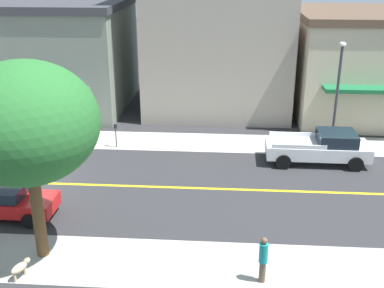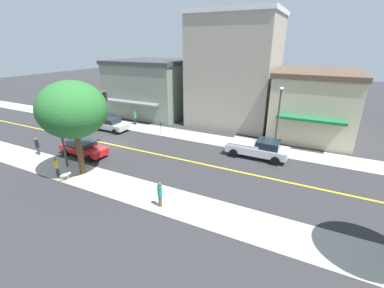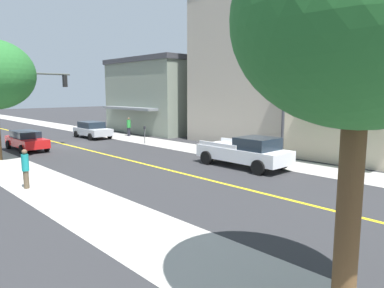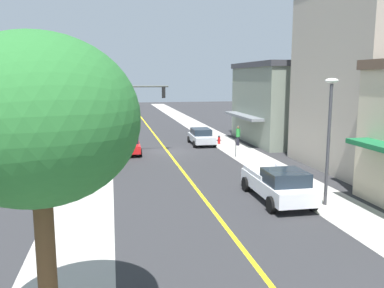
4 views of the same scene
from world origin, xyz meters
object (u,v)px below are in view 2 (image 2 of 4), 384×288
Objects in this scene: fire_hydrant at (120,123)px; traffic_light_mast at (78,115)px; street_tree_left_near at (72,110)px; white_pickup_truck at (259,148)px; street_lamp at (279,113)px; pedestrian_yellow_shirt at (57,167)px; red_sedan_right_curb at (83,148)px; small_dog at (65,175)px; pedestrian_black_shirt at (37,146)px; pedestrian_green_shirt at (135,117)px; pedestrian_teal_shirt at (160,194)px; silver_sedan_left_curb at (110,124)px; parking_meter at (161,127)px.

fire_hydrant is 10.58m from traffic_light_mast.
white_pickup_truck is (-9.61, 12.07, -4.39)m from street_tree_left_near.
pedestrian_yellow_shirt is at bearing -48.06° from street_lamp.
white_pickup_truck is (-6.93, 14.93, 0.15)m from red_sedan_right_curb.
small_dog is (3.61, 1.99, -3.66)m from traffic_light_mast.
white_pickup_truck reaches higher than pedestrian_black_shirt.
traffic_light_mast is at bearing -72.86° from pedestrian_green_shirt.
traffic_light_mast is 3.36× the size of pedestrian_teal_shirt.
red_sedan_right_curb is 4.35m from pedestrian_black_shirt.
small_dog is (0.37, -8.47, -0.53)m from pedestrian_teal_shirt.
silver_sedan_left_curb is 5.25× the size of small_dog.
pedestrian_green_shirt is (-1.19, -17.90, -2.94)m from street_lamp.
white_pickup_truck is at bearing -8.97° from pedestrian_black_shirt.
silver_sedan_left_curb is at bearing 155.53° from pedestrian_yellow_shirt.
white_pickup_truck is 3.14× the size of pedestrian_teal_shirt.
fire_hydrant is 0.97× the size of small_dog.
pedestrian_teal_shirt reaches higher than silver_sedan_left_curb.
pedestrian_yellow_shirt is (3.46, 0.92, -3.23)m from traffic_light_mast.
white_pickup_truck is 17.26m from pedestrian_yellow_shirt.
parking_meter is (0.34, 6.38, 0.55)m from fire_hydrant.
pedestrian_black_shirt is (8.77, -0.87, 0.10)m from silver_sedan_left_curb.
traffic_light_mast is 8.92m from silver_sedan_left_curb.
traffic_light_mast is at bearing -30.78° from pedestrian_teal_shirt.
traffic_light_mast is at bearing -134.11° from street_tree_left_near.
pedestrian_green_shirt is at bearing 46.62° from pedestrian_black_shirt.
white_pickup_truck is at bearing -7.20° from pedestrian_green_shirt.
small_dog is (0.15, 1.07, -0.44)m from pedestrian_yellow_shirt.
street_lamp is 3.78m from white_pickup_truck.
red_sedan_right_curb is at bearing -64.97° from silver_sedan_left_curb.
street_lamp is at bearing -58.23° from traffic_light_mast.
parking_meter is 14.39m from pedestrian_teal_shirt.
traffic_light_mast is 3.56× the size of pedestrian_black_shirt.
traffic_light_mast is 7.04× the size of small_dog.
street_tree_left_near is 5.08m from small_dog.
red_sedan_right_curb is at bearing -154.49° from white_pickup_truck.
pedestrian_green_shirt is at bearing -159.58° from street_tree_left_near.
parking_meter is 6.48m from silver_sedan_left_curb.
silver_sedan_left_curb is (-6.92, -3.06, 0.04)m from red_sedan_right_curb.
pedestrian_yellow_shirt is at bearing -140.25° from white_pickup_truck.
parking_meter is at bearing 20.84° from pedestrian_black_shirt.
traffic_light_mast is at bearing -17.52° from pedestrian_black_shirt.
fire_hydrant is 18.87m from pedestrian_teal_shirt.
street_tree_left_near is 12.15m from silver_sedan_left_curb.
white_pickup_truck reaches higher than parking_meter.
pedestrian_black_shirt is at bearing -154.43° from white_pickup_truck.
street_lamp is at bearing 90.97° from fire_hydrant.
white_pickup_truck is at bearing 1.17° from silver_sedan_left_curb.
pedestrian_green_shirt is (-13.93, -13.01, -0.00)m from pedestrian_teal_shirt.
pedestrian_teal_shirt is at bearing -41.11° from pedestrian_black_shirt.
red_sedan_right_curb reaches higher than small_dog.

